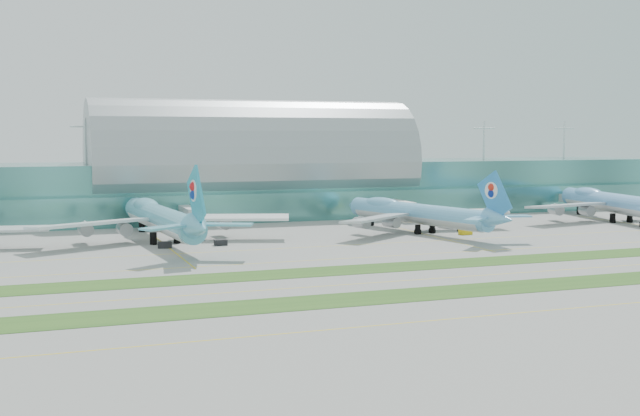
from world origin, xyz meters
name	(u,v)px	position (x,y,z in m)	size (l,w,h in m)	color
ground	(403,268)	(0.00, 0.00, 0.00)	(700.00, 700.00, 0.00)	gray
terminal	(253,177)	(0.01, 128.79, 14.23)	(340.00, 69.10, 36.00)	#3D7A75
grass_strip_near	(467,291)	(0.00, -28.00, 0.04)	(420.00, 12.00, 0.08)	#2D591E
grass_strip_far	(399,267)	(0.00, 2.00, 0.04)	(420.00, 12.00, 0.08)	#2D591E
taxiline_a	(528,312)	(0.00, -48.00, 0.01)	(420.00, 0.35, 0.01)	yellow
taxiline_b	(433,279)	(0.00, -14.00, 0.01)	(420.00, 0.35, 0.01)	yellow
taxiline_c	(371,257)	(0.00, 18.00, 0.01)	(420.00, 0.35, 0.01)	yellow
taxiline_d	(339,246)	(0.00, 40.00, 0.01)	(420.00, 0.35, 0.01)	yellow
airliner_b	(161,217)	(-44.24, 64.43, 7.09)	(73.36, 83.52, 22.98)	#5CB1CB
airliner_c	(416,212)	(33.50, 60.14, 6.28)	(63.16, 72.92, 20.35)	#65B0DE
airliner_d	(614,202)	(113.22, 65.25, 6.85)	(70.06, 80.40, 22.22)	#67A6E3
gse_c	(165,245)	(-45.35, 51.07, 0.87)	(3.64, 1.79, 1.74)	black
gse_d	(221,242)	(-30.18, 51.30, 0.80)	(3.42, 2.16, 1.60)	black
gse_e	(465,232)	(44.84, 49.54, 0.78)	(3.72, 2.23, 1.56)	#E6B90D
gse_f	(463,229)	(48.49, 57.25, 0.76)	(3.47, 1.64, 1.52)	black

